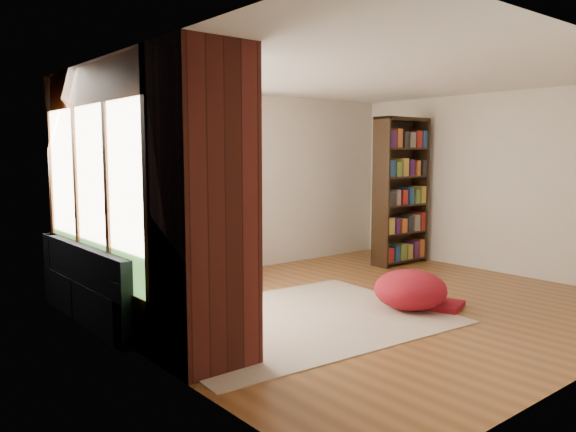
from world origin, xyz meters
TOP-DOWN VIEW (x-y plane):
  - floor at (0.00, 0.00)m, footprint 5.50×5.50m
  - ceiling at (0.00, 0.00)m, footprint 5.50×5.50m
  - wall_back at (0.00, 2.50)m, footprint 5.50×0.04m
  - wall_left at (-2.75, 0.00)m, footprint 0.04×5.00m
  - wall_right at (2.75, 0.00)m, footprint 0.04×5.00m
  - windows_back at (-1.20, 2.47)m, footprint 2.82×0.10m
  - windows_left at (-2.72, 1.20)m, footprint 0.10×2.62m
  - roller_blind at (-2.69, 2.03)m, footprint 0.03×0.72m
  - brick_chimney at (-2.40, -0.35)m, footprint 0.70×0.70m
  - sectional_sofa at (-1.95, 1.70)m, footprint 2.20×2.20m
  - area_rug at (-1.07, 0.06)m, footprint 3.21×2.55m
  - bookshelf at (2.14, 1.31)m, footprint 0.97×0.32m
  - pouf at (0.21, -0.43)m, footprint 0.86×0.86m
  - dog_tan at (-1.98, 1.70)m, footprint 1.02×0.88m
  - dog_brindle at (-2.32, 1.00)m, footprint 0.84×0.98m
  - throw_pillows at (-1.92, 1.85)m, footprint 1.98×1.68m

SIDE VIEW (x-z plane):
  - floor at x=0.00m, z-range 0.00..0.00m
  - area_rug at x=-1.07m, z-range 0.00..0.01m
  - pouf at x=0.21m, z-range 0.01..0.45m
  - sectional_sofa at x=-1.95m, z-range -0.10..0.70m
  - throw_pillows at x=-1.92m, z-range 0.53..0.98m
  - dog_brindle at x=-2.32m, z-range 0.54..1.01m
  - dog_tan at x=-1.98m, z-range 0.54..1.04m
  - bookshelf at x=2.14m, z-range 0.00..2.27m
  - wall_back at x=0.00m, z-range 0.00..2.60m
  - wall_left at x=-2.75m, z-range 0.00..2.60m
  - wall_right at x=2.75m, z-range 0.00..2.60m
  - brick_chimney at x=-2.40m, z-range 0.00..2.60m
  - windows_back at x=-1.20m, z-range 0.40..2.30m
  - windows_left at x=-2.72m, z-range 0.40..2.30m
  - roller_blind at x=-2.69m, z-range 1.30..2.20m
  - ceiling at x=0.00m, z-range 2.60..2.60m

